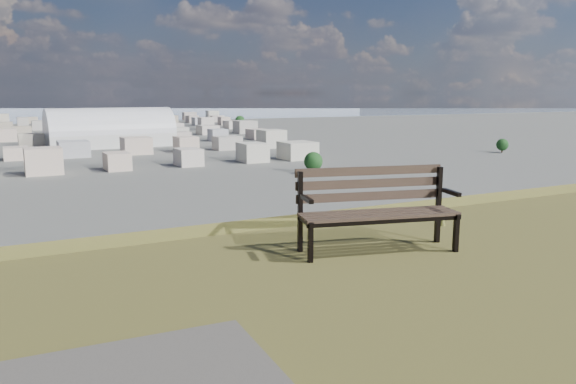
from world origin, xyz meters
TOP-DOWN VIEW (x-y plane):
  - park_bench at (1.06, 2.72)m, footprint 1.67×0.86m
  - arena at (47.07, 290.90)m, footprint 61.63×28.39m
  - city_blocks at (0.00, 394.44)m, footprint 395.00×361.00m
  - bay_water at (0.00, 900.00)m, footprint 2400.00×700.00m

SIDE VIEW (x-z plane):
  - bay_water at x=0.00m, z-range -0.06..0.06m
  - city_blocks at x=0.00m, z-range 0.00..7.00m
  - arena at x=47.07m, z-range -6.75..18.79m
  - park_bench at x=1.06m, z-range 25.05..25.89m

